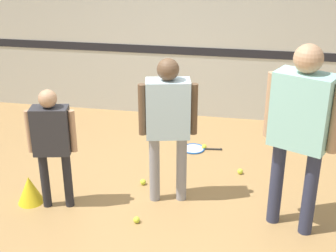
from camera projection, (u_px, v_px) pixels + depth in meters
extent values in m
plane|color=#A87F4C|center=(145.00, 201.00, 5.05)|extent=(16.00, 16.00, 0.00)
cube|color=beige|center=(183.00, 11.00, 6.74)|extent=(16.00, 0.06, 3.20)
cube|color=black|center=(182.00, 51.00, 6.94)|extent=(16.00, 0.01, 0.12)
cylinder|color=gray|center=(155.00, 168.00, 4.94)|extent=(0.11, 0.11, 0.75)
cylinder|color=gray|center=(181.00, 168.00, 4.95)|extent=(0.11, 0.11, 0.75)
cube|color=silver|center=(168.00, 109.00, 4.68)|extent=(0.48, 0.33, 0.60)
sphere|color=brown|center=(168.00, 69.00, 4.51)|extent=(0.22, 0.22, 0.22)
cylinder|color=brown|center=(142.00, 110.00, 4.67)|extent=(0.08, 0.08, 0.53)
cylinder|color=brown|center=(194.00, 109.00, 4.69)|extent=(0.08, 0.08, 0.53)
cylinder|color=#232328|center=(45.00, 180.00, 4.85)|extent=(0.09, 0.09, 0.62)
cylinder|color=#232328|center=(68.00, 180.00, 4.85)|extent=(0.09, 0.09, 0.62)
cube|color=#2D2D33|center=(51.00, 131.00, 4.63)|extent=(0.40, 0.27, 0.49)
sphere|color=tan|center=(48.00, 99.00, 4.50)|extent=(0.18, 0.18, 0.18)
cylinder|color=tan|center=(29.00, 131.00, 4.63)|extent=(0.06, 0.06, 0.44)
cylinder|color=tan|center=(73.00, 131.00, 4.64)|extent=(0.06, 0.06, 0.44)
cylinder|color=#2D334C|center=(310.00, 193.00, 4.37)|extent=(0.13, 0.13, 0.88)
cylinder|color=#2D334C|center=(276.00, 182.00, 4.55)|extent=(0.13, 0.13, 0.88)
cube|color=#99D8D1|center=(302.00, 111.00, 4.15)|extent=(0.58, 0.47, 0.70)
sphere|color=tan|center=(308.00, 59.00, 3.96)|extent=(0.26, 0.26, 0.26)
cylinder|color=tan|center=(336.00, 119.00, 3.99)|extent=(0.09, 0.09, 0.62)
cylinder|color=tan|center=(270.00, 105.00, 4.31)|extent=(0.09, 0.09, 0.62)
torus|color=blue|center=(193.00, 149.00, 6.21)|extent=(0.34, 0.34, 0.02)
cylinder|color=silver|center=(193.00, 149.00, 6.21)|extent=(0.26, 0.26, 0.01)
cylinder|color=black|center=(213.00, 149.00, 6.19)|extent=(0.22, 0.05, 0.02)
sphere|color=black|center=(221.00, 149.00, 6.19)|extent=(0.03, 0.03, 0.03)
sphere|color=#CCE038|center=(137.00, 220.00, 4.67)|extent=(0.07, 0.07, 0.07)
sphere|color=#CCE038|center=(204.00, 147.00, 6.21)|extent=(0.07, 0.07, 0.07)
sphere|color=#CCE038|center=(240.00, 171.00, 5.59)|extent=(0.07, 0.07, 0.07)
sphere|color=#CCE038|center=(143.00, 182.00, 5.36)|extent=(0.07, 0.07, 0.07)
cone|color=yellow|center=(30.00, 190.00, 4.97)|extent=(0.28, 0.28, 0.31)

